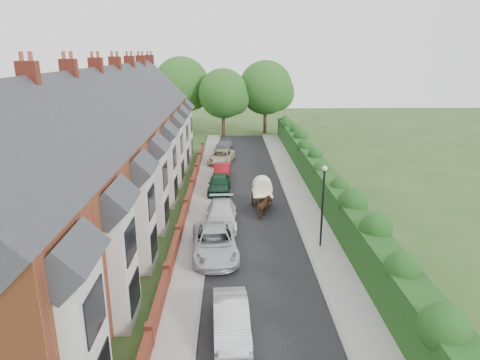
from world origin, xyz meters
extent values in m
plane|color=#2D4C1E|center=(0.00, 0.00, 0.00)|extent=(140.00, 140.00, 0.00)
cube|color=black|center=(-0.50, 11.00, 0.01)|extent=(6.00, 58.00, 0.02)
cube|color=#999691|center=(3.60, 11.00, 0.06)|extent=(2.20, 58.00, 0.12)
cube|color=#999691|center=(-4.35, 11.00, 0.06)|extent=(1.70, 58.00, 0.12)
cube|color=gray|center=(2.55, 11.00, 0.07)|extent=(0.18, 58.00, 0.13)
cube|color=gray|center=(-3.55, 11.00, 0.07)|extent=(0.18, 58.00, 0.13)
cube|color=#133A12|center=(5.40, 11.00, 1.25)|extent=(1.50, 58.00, 2.50)
cube|color=#984826|center=(-11.00, 10.00, 3.25)|extent=(8.00, 40.00, 6.50)
cube|color=#292B31|center=(-11.00, 10.00, 6.50)|extent=(8.00, 40.20, 8.00)
cube|color=silver|center=(-6.65, -8.10, 2.60)|extent=(0.70, 2.40, 5.20)
cube|color=black|center=(-6.28, -8.10, 3.80)|extent=(0.06, 1.80, 1.60)
cube|color=#292B31|center=(-6.80, -8.10, 5.60)|extent=(1.70, 2.60, 1.70)
cube|color=#3F2D2D|center=(-6.96, -6.00, 1.05)|extent=(0.08, 0.90, 2.10)
cube|color=silver|center=(-6.95, -6.10, 4.40)|extent=(0.12, 1.20, 1.60)
cube|color=silver|center=(-6.65, -3.10, 2.60)|extent=(0.70, 2.40, 5.20)
cube|color=black|center=(-6.28, -3.10, 1.40)|extent=(0.06, 1.80, 1.60)
cube|color=black|center=(-6.28, -3.10, 3.80)|extent=(0.06, 1.80, 1.60)
cube|color=#292B31|center=(-6.80, -3.10, 5.60)|extent=(1.70, 2.60, 1.70)
cube|color=#3F2D2D|center=(-6.96, -1.00, 1.05)|extent=(0.08, 0.90, 2.10)
cube|color=silver|center=(-6.95, -1.10, 4.40)|extent=(0.12, 1.20, 1.60)
cube|color=silver|center=(-6.65, 1.90, 2.60)|extent=(0.70, 2.40, 5.20)
cube|color=black|center=(-6.28, 1.90, 1.40)|extent=(0.06, 1.80, 1.60)
cube|color=black|center=(-6.28, 1.90, 3.80)|extent=(0.06, 1.80, 1.60)
cube|color=#292B31|center=(-6.80, 1.90, 5.60)|extent=(1.70, 2.60, 1.70)
cube|color=#3F2D2D|center=(-6.96, 4.00, 1.05)|extent=(0.08, 0.90, 2.10)
cube|color=silver|center=(-6.95, 3.90, 4.40)|extent=(0.12, 1.20, 1.60)
cube|color=silver|center=(-6.65, 6.90, 2.60)|extent=(0.70, 2.40, 5.20)
cube|color=black|center=(-6.28, 6.90, 1.40)|extent=(0.06, 1.80, 1.60)
cube|color=black|center=(-6.28, 6.90, 3.80)|extent=(0.06, 1.80, 1.60)
cube|color=#292B31|center=(-6.80, 6.90, 5.60)|extent=(1.70, 2.60, 1.70)
cube|color=#3F2D2D|center=(-6.96, 9.00, 1.05)|extent=(0.08, 0.90, 2.10)
cube|color=silver|center=(-6.95, 8.90, 4.40)|extent=(0.12, 1.20, 1.60)
cube|color=silver|center=(-6.65, 11.90, 2.60)|extent=(0.70, 2.40, 5.20)
cube|color=black|center=(-6.28, 11.90, 1.40)|extent=(0.06, 1.80, 1.60)
cube|color=black|center=(-6.28, 11.90, 3.80)|extent=(0.06, 1.80, 1.60)
cube|color=#292B31|center=(-6.80, 11.90, 5.60)|extent=(1.70, 2.60, 1.70)
cube|color=#3F2D2D|center=(-6.96, 14.00, 1.05)|extent=(0.08, 0.90, 2.10)
cube|color=silver|center=(-6.95, 13.90, 4.40)|extent=(0.12, 1.20, 1.60)
cube|color=silver|center=(-6.65, 16.90, 2.60)|extent=(0.70, 2.40, 5.20)
cube|color=black|center=(-6.28, 16.90, 1.40)|extent=(0.06, 1.80, 1.60)
cube|color=black|center=(-6.28, 16.90, 3.80)|extent=(0.06, 1.80, 1.60)
cube|color=#292B31|center=(-6.80, 16.90, 5.60)|extent=(1.70, 2.60, 1.70)
cube|color=#3F2D2D|center=(-6.96, 19.00, 1.05)|extent=(0.08, 0.90, 2.10)
cube|color=silver|center=(-6.95, 18.90, 4.40)|extent=(0.12, 1.20, 1.60)
cube|color=silver|center=(-6.65, 21.90, 2.60)|extent=(0.70, 2.40, 5.20)
cube|color=black|center=(-6.28, 21.90, 1.40)|extent=(0.06, 1.80, 1.60)
cube|color=black|center=(-6.28, 21.90, 3.80)|extent=(0.06, 1.80, 1.60)
cube|color=#292B31|center=(-6.80, 21.90, 5.60)|extent=(1.70, 2.60, 1.70)
cube|color=#3F2D2D|center=(-6.96, 24.00, 1.05)|extent=(0.08, 0.90, 2.10)
cube|color=silver|center=(-6.95, 23.90, 4.40)|extent=(0.12, 1.20, 1.60)
cube|color=silver|center=(-6.65, 26.90, 2.60)|extent=(0.70, 2.40, 5.20)
cube|color=black|center=(-6.28, 26.90, 1.40)|extent=(0.06, 1.80, 1.60)
cube|color=black|center=(-6.28, 26.90, 3.80)|extent=(0.06, 1.80, 1.60)
cube|color=#292B31|center=(-6.80, 26.90, 5.60)|extent=(1.70, 2.60, 1.70)
cube|color=#3F2D2D|center=(-6.96, 29.00, 1.05)|extent=(0.08, 0.90, 2.10)
cube|color=silver|center=(-6.95, 28.90, 4.40)|extent=(0.12, 1.20, 1.60)
cube|color=maroon|center=(-11.00, 0.00, 10.30)|extent=(0.90, 0.50, 1.60)
cylinder|color=brown|center=(-11.20, 0.00, 11.25)|extent=(0.20, 0.20, 0.50)
cylinder|color=brown|center=(-10.80, 0.00, 11.25)|extent=(0.20, 0.20, 0.50)
cube|color=maroon|center=(-11.00, 5.00, 10.30)|extent=(0.90, 0.50, 1.60)
cylinder|color=brown|center=(-11.20, 5.00, 11.25)|extent=(0.20, 0.20, 0.50)
cylinder|color=brown|center=(-10.80, 5.00, 11.25)|extent=(0.20, 0.20, 0.50)
cube|color=maroon|center=(-11.00, 10.00, 10.30)|extent=(0.90, 0.50, 1.60)
cylinder|color=brown|center=(-11.20, 10.00, 11.25)|extent=(0.20, 0.20, 0.50)
cylinder|color=brown|center=(-10.80, 10.00, 11.25)|extent=(0.20, 0.20, 0.50)
cube|color=maroon|center=(-11.00, 15.00, 10.30)|extent=(0.90, 0.50, 1.60)
cylinder|color=brown|center=(-11.20, 15.00, 11.25)|extent=(0.20, 0.20, 0.50)
cylinder|color=brown|center=(-10.80, 15.00, 11.25)|extent=(0.20, 0.20, 0.50)
cube|color=maroon|center=(-11.00, 20.00, 10.30)|extent=(0.90, 0.50, 1.60)
cylinder|color=brown|center=(-11.20, 20.00, 11.25)|extent=(0.20, 0.20, 0.50)
cylinder|color=brown|center=(-10.80, 20.00, 11.25)|extent=(0.20, 0.20, 0.50)
cube|color=maroon|center=(-11.00, 25.00, 10.30)|extent=(0.90, 0.50, 1.60)
cylinder|color=brown|center=(-11.20, 25.00, 11.25)|extent=(0.20, 0.20, 0.50)
cylinder|color=brown|center=(-10.80, 25.00, 11.25)|extent=(0.20, 0.20, 0.50)
cube|color=maroon|center=(-11.00, 30.00, 10.30)|extent=(0.90, 0.50, 1.60)
cylinder|color=brown|center=(-11.20, 30.00, 11.25)|extent=(0.20, 0.20, 0.50)
cylinder|color=brown|center=(-10.80, 30.00, 11.25)|extent=(0.20, 0.20, 0.50)
cube|color=maroon|center=(-5.35, -2.50, 0.45)|extent=(0.30, 4.70, 0.90)
cube|color=maroon|center=(-5.35, 2.50, 0.45)|extent=(0.30, 4.70, 0.90)
cube|color=maroon|center=(-5.35, 7.50, 0.45)|extent=(0.30, 4.70, 0.90)
cube|color=maroon|center=(-5.35, 12.50, 0.45)|extent=(0.30, 4.70, 0.90)
cube|color=maroon|center=(-5.35, 17.50, 0.45)|extent=(0.30, 4.70, 0.90)
cube|color=maroon|center=(-5.35, 22.50, 0.45)|extent=(0.30, 4.70, 0.90)
cube|color=maroon|center=(-5.35, 27.50, 0.45)|extent=(0.30, 4.70, 0.90)
cube|color=maroon|center=(-5.35, -5.00, 0.55)|extent=(0.35, 0.35, 1.10)
cube|color=maroon|center=(-5.35, 0.00, 0.55)|extent=(0.35, 0.35, 1.10)
cube|color=maroon|center=(-5.35, 5.00, 0.55)|extent=(0.35, 0.35, 1.10)
cube|color=maroon|center=(-5.35, 10.00, 0.55)|extent=(0.35, 0.35, 1.10)
cube|color=maroon|center=(-5.35, 15.00, 0.55)|extent=(0.35, 0.35, 1.10)
cube|color=maroon|center=(-5.35, 20.00, 0.55)|extent=(0.35, 0.35, 1.10)
cube|color=maroon|center=(-5.35, 25.00, 0.55)|extent=(0.35, 0.35, 1.10)
cube|color=maroon|center=(-5.35, 30.00, 0.55)|extent=(0.35, 0.35, 1.10)
cylinder|color=black|center=(3.40, 4.00, 2.40)|extent=(0.12, 0.12, 4.80)
cylinder|color=black|center=(3.40, 4.00, 4.85)|extent=(0.20, 0.20, 0.10)
sphere|color=silver|center=(3.40, 4.00, 5.00)|extent=(0.32, 0.32, 0.32)
cylinder|color=#332316|center=(-3.00, 40.00, 2.38)|extent=(0.50, 0.50, 4.75)
sphere|color=#264F1A|center=(-3.00, 40.00, 5.89)|extent=(6.80, 6.80, 6.80)
sphere|color=#264F1A|center=(-1.64, 40.30, 5.23)|extent=(4.76, 4.76, 4.76)
cylinder|color=#332316|center=(3.00, 42.00, 2.62)|extent=(0.50, 0.50, 5.25)
sphere|color=#264F1A|center=(3.00, 42.00, 6.51)|extent=(7.60, 7.60, 7.60)
sphere|color=#264F1A|center=(4.52, 42.30, 5.78)|extent=(5.32, 5.32, 5.32)
cylinder|color=#332316|center=(-9.00, 43.00, 2.75)|extent=(0.50, 0.50, 5.50)
sphere|color=#264F1A|center=(-9.00, 43.00, 6.82)|extent=(8.00, 8.00, 8.00)
sphere|color=#264F1A|center=(-7.40, 43.30, 6.05)|extent=(5.60, 5.60, 5.60)
imported|color=silver|center=(-2.06, -4.20, 0.70)|extent=(1.68, 4.31, 1.40)
imported|color=silver|center=(-3.00, 3.11, 0.78)|extent=(2.98, 5.78, 1.56)
imported|color=silver|center=(-2.70, 7.71, 0.74)|extent=(2.13, 5.11, 1.48)
imported|color=#103521|center=(-3.00, 14.77, 0.77)|extent=(2.02, 4.62, 1.55)
imported|color=maroon|center=(-2.85, 18.99, 0.67)|extent=(1.62, 4.15, 1.34)
imported|color=tan|center=(-3.00, 24.59, 0.71)|extent=(3.09, 5.37, 1.41)
imported|color=slate|center=(-2.82, 30.13, 0.65)|extent=(2.38, 4.67, 1.30)
imported|color=#4A2D1B|center=(0.35, 9.07, 0.73)|extent=(1.37, 1.90, 1.46)
cube|color=black|center=(0.35, 10.92, 0.94)|extent=(1.32, 2.20, 0.55)
cylinder|color=#F2E7BC|center=(0.35, 10.92, 1.71)|extent=(1.43, 1.38, 1.43)
cube|color=#F2E7BC|center=(0.35, 10.92, 1.21)|extent=(1.46, 2.26, 0.04)
cylinder|color=black|center=(-0.37, 11.58, 0.50)|extent=(0.09, 0.99, 0.99)
cylinder|color=black|center=(1.06, 11.58, 0.50)|extent=(0.09, 0.99, 0.99)
cylinder|color=black|center=(-0.04, 9.70, 0.99)|extent=(0.06, 1.98, 0.06)
cylinder|color=black|center=(0.73, 9.70, 0.99)|extent=(0.06, 1.98, 0.06)
camera|label=1|loc=(-2.05, -19.70, 11.52)|focal=32.00mm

